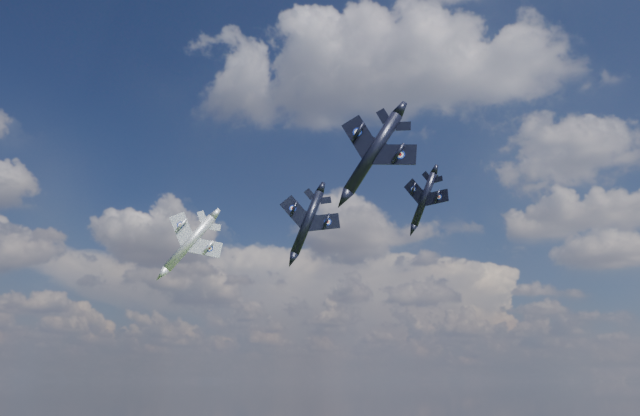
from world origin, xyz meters
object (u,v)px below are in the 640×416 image
(jet_lead_navy, at_px, (307,223))
(jet_right_navy, at_px, (373,153))
(jet_high_navy, at_px, (424,199))
(jet_left_silver, at_px, (190,243))

(jet_lead_navy, xyz_separation_m, jet_right_navy, (14.17, -20.83, 2.38))
(jet_right_navy, bearing_deg, jet_high_navy, 83.37)
(jet_lead_navy, xyz_separation_m, jet_left_silver, (-20.33, 1.32, -1.73))
(jet_right_navy, relative_size, jet_left_silver, 0.97)
(jet_right_navy, height_order, jet_high_navy, jet_high_navy)
(jet_lead_navy, distance_m, jet_high_navy, 20.24)
(jet_left_silver, bearing_deg, jet_high_navy, -10.49)
(jet_lead_navy, bearing_deg, jet_right_navy, -72.94)
(jet_right_navy, bearing_deg, jet_lead_navy, 122.73)
(jet_lead_navy, height_order, jet_high_navy, jet_high_navy)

